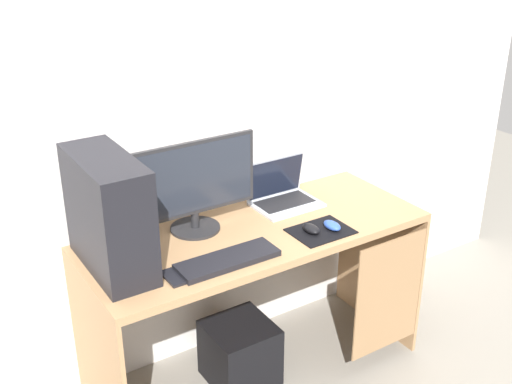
# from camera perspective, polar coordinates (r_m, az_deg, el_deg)

# --- Properties ---
(ground_plane) EXTENTS (8.00, 8.00, 0.00)m
(ground_plane) POSITION_cam_1_polar(r_m,az_deg,el_deg) (3.23, 0.00, -15.62)
(ground_plane) COLOR gray
(wall_back) EXTENTS (4.00, 0.05, 2.60)m
(wall_back) POSITION_cam_1_polar(r_m,az_deg,el_deg) (2.87, -3.68, 8.74)
(wall_back) COLOR silver
(wall_back) RESTS_ON ground_plane
(desk) EXTENTS (1.53, 0.60, 0.77)m
(desk) POSITION_cam_1_polar(r_m,az_deg,el_deg) (2.87, 0.47, -6.08)
(desk) COLOR #A37A51
(desk) RESTS_ON ground_plane
(pc_tower) EXTENTS (0.20, 0.48, 0.46)m
(pc_tower) POSITION_cam_1_polar(r_m,az_deg,el_deg) (2.48, -12.98, -1.89)
(pc_tower) COLOR black
(pc_tower) RESTS_ON desk
(monitor) EXTENTS (0.58, 0.22, 0.41)m
(monitor) POSITION_cam_1_polar(r_m,az_deg,el_deg) (2.71, -5.51, 0.56)
(monitor) COLOR #232326
(monitor) RESTS_ON desk
(laptop) EXTENTS (0.30, 0.23, 0.22)m
(laptop) POSITION_cam_1_polar(r_m,az_deg,el_deg) (3.02, 2.39, -0.22)
(laptop) COLOR #B7BCC6
(laptop) RESTS_ON desk
(keyboard) EXTENTS (0.42, 0.14, 0.02)m
(keyboard) POSITION_cam_1_polar(r_m,az_deg,el_deg) (2.54, -2.53, -6.06)
(keyboard) COLOR black
(keyboard) RESTS_ON desk
(mousepad) EXTENTS (0.26, 0.20, 0.00)m
(mousepad) POSITION_cam_1_polar(r_m,az_deg,el_deg) (2.79, 5.78, -3.47)
(mousepad) COLOR black
(mousepad) RESTS_ON desk
(mouse_left) EXTENTS (0.06, 0.10, 0.03)m
(mouse_left) POSITION_cam_1_polar(r_m,az_deg,el_deg) (2.76, 4.93, -3.27)
(mouse_left) COLOR black
(mouse_left) RESTS_ON mousepad
(mouse_right) EXTENTS (0.06, 0.10, 0.03)m
(mouse_right) POSITION_cam_1_polar(r_m,az_deg,el_deg) (2.80, 6.79, -2.98)
(mouse_right) COLOR #2D51B2
(mouse_right) RESTS_ON mousepad
(cell_phone) EXTENTS (0.07, 0.13, 0.01)m
(cell_phone) POSITION_cam_1_polar(r_m,az_deg,el_deg) (2.47, -7.28, -7.52)
(cell_phone) COLOR black
(cell_phone) RESTS_ON desk
(subwoofer) EXTENTS (0.30, 0.30, 0.30)m
(subwoofer) POSITION_cam_1_polar(r_m,az_deg,el_deg) (3.09, -1.40, -14.12)
(subwoofer) COLOR black
(subwoofer) RESTS_ON ground_plane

